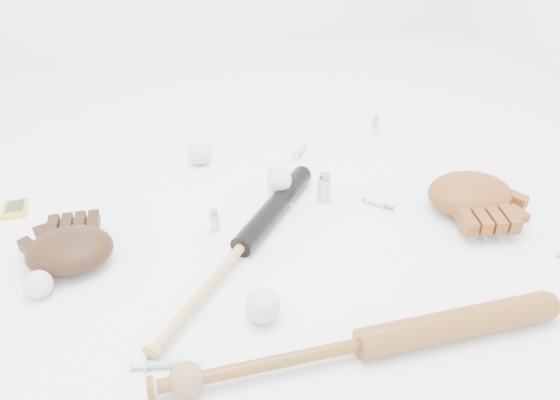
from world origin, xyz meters
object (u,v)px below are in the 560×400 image
object	(u,v)px
glove_dark	(70,250)
pedestal	(279,196)
bat_wood	(363,344)
bat_dark	(242,246)

from	to	relation	value
glove_dark	pedestal	bearing A→B (deg)	15.86
bat_wood	pedestal	distance (m)	0.60
bat_wood	glove_dark	distance (m)	0.75
glove_dark	pedestal	world-z (taller)	glove_dark
pedestal	glove_dark	bearing A→B (deg)	-170.24
bat_dark	glove_dark	distance (m)	0.43
bat_dark	glove_dark	bearing A→B (deg)	120.02
glove_dark	pedestal	distance (m)	0.59
bat_wood	bat_dark	bearing A→B (deg)	114.75
bat_dark	glove_dark	xyz separation A→B (m)	(-0.41, 0.10, 0.02)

